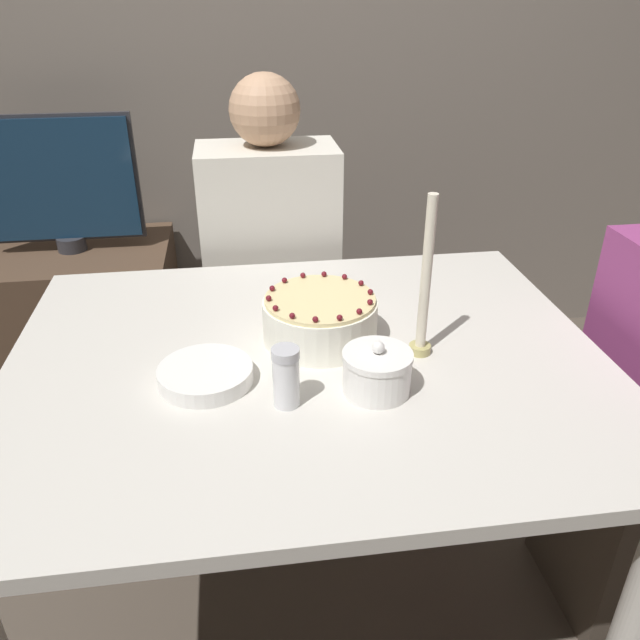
{
  "coord_description": "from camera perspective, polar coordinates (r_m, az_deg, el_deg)",
  "views": [
    {
      "loc": [
        -0.13,
        -1.08,
        1.42
      ],
      "look_at": [
        0.03,
        0.07,
        0.8
      ],
      "focal_mm": 35.0,
      "sensor_mm": 36.0,
      "label": 1
    }
  ],
  "objects": [
    {
      "name": "ground_plane",
      "position": [
        1.79,
        -0.87,
        -24.22
      ],
      "size": [
        12.0,
        12.0,
        0.0
      ],
      "primitive_type": "plane",
      "color": "#4C4238"
    },
    {
      "name": "wall_behind",
      "position": [
        2.49,
        -5.65,
        25.47
      ],
      "size": [
        8.0,
        0.05,
        2.6
      ],
      "color": "slate",
      "rests_on": "ground_plane"
    },
    {
      "name": "dining_table",
      "position": [
        1.34,
        -1.07,
        -7.71
      ],
      "size": [
        1.21,
        0.98,
        0.75
      ],
      "color": "beige",
      "rests_on": "ground_plane"
    },
    {
      "name": "cake",
      "position": [
        1.31,
        0.0,
        0.15
      ],
      "size": [
        0.24,
        0.24,
        0.11
      ],
      "color": "white",
      "rests_on": "dining_table"
    },
    {
      "name": "sugar_bowl",
      "position": [
        1.15,
        5.23,
        -4.72
      ],
      "size": [
        0.13,
        0.13,
        0.11
      ],
      "color": "white",
      "rests_on": "dining_table"
    },
    {
      "name": "sugar_shaker",
      "position": [
        1.11,
        -3.12,
        -5.2
      ],
      "size": [
        0.05,
        0.05,
        0.12
      ],
      "color": "white",
      "rests_on": "dining_table"
    },
    {
      "name": "plate_stack",
      "position": [
        1.21,
        -10.43,
        -4.93
      ],
      "size": [
        0.18,
        0.18,
        0.03
      ],
      "color": "white",
      "rests_on": "dining_table"
    },
    {
      "name": "candle",
      "position": [
        1.24,
        9.56,
        2.64
      ],
      "size": [
        0.04,
        0.04,
        0.34
      ],
      "color": "tan",
      "rests_on": "dining_table"
    },
    {
      "name": "person_man_blue_shirt",
      "position": [
        1.98,
        -4.36,
        1.53
      ],
      "size": [
        0.4,
        0.34,
        1.22
      ],
      "rotation": [
        0.0,
        0.0,
        3.14
      ],
      "color": "#2D2D38",
      "rests_on": "ground_plane"
    },
    {
      "name": "side_cabinet",
      "position": [
        2.52,
        -20.48,
        -0.15
      ],
      "size": [
        0.66,
        0.51,
        0.58
      ],
      "color": "#4C3828",
      "rests_on": "ground_plane"
    },
    {
      "name": "tv_monitor",
      "position": [
        2.34,
        -22.7,
        11.5
      ],
      "size": [
        0.52,
        0.1,
        0.47
      ],
      "color": "#2D2D33",
      "rests_on": "side_cabinet"
    }
  ]
}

